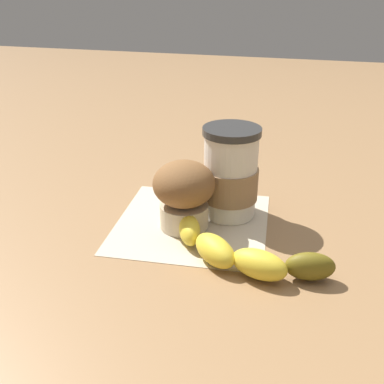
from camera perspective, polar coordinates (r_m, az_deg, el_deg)
The scene contains 6 objects.
ground_plane at distance 0.65m, azimuth 0.00°, elevation -3.96°, with size 3.00×3.00×0.00m, color #936D47.
paper_napkin at distance 0.65m, azimuth 0.00°, elevation -3.90°, with size 0.21×0.21×0.00m, color beige.
coffee_cup at distance 0.65m, azimuth 4.89°, elevation 2.17°, with size 0.08×0.08×0.13m.
muffin at distance 0.62m, azimuth -1.02°, elevation 0.01°, with size 0.09×0.09×0.10m.
banana at distance 0.55m, azimuth 6.16°, elevation -7.70°, with size 0.11×0.21×0.03m.
wooden_stirrer at distance 0.82m, azimuth 3.48°, elevation 2.64°, with size 0.11×0.01×0.00m, color #9E7547.
Camera 1 is at (0.54, 0.15, 0.32)m, focal length 42.00 mm.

